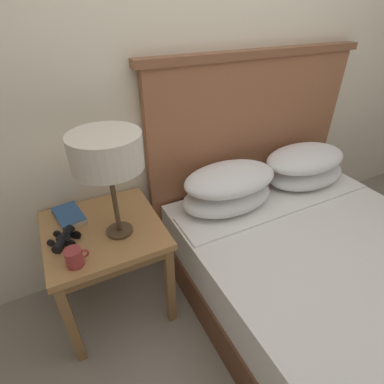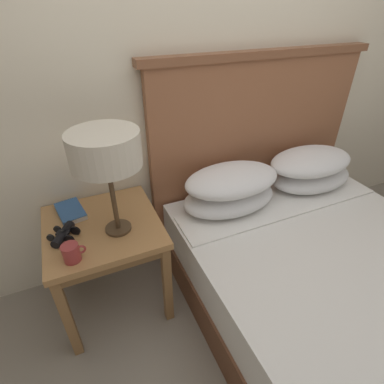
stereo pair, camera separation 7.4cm
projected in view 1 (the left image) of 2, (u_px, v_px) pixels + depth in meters
ground_plane at (270, 331)px, 1.69m from camera, size 20.00×20.00×0.00m
wall_back at (197, 58)px, 1.66m from camera, size 8.00×0.06×2.60m
nightstand at (105, 239)px, 1.58m from camera, size 0.58×0.58×0.59m
bed at (333, 273)px, 1.66m from camera, size 1.55×2.03×1.33m
table_lamp at (107, 153)px, 1.27m from camera, size 0.31×0.31×0.52m
book_on_nightstand at (69, 216)px, 1.59m from camera, size 0.16×0.23×0.03m
binoculars_pair at (64, 239)px, 1.43m from camera, size 0.16×0.16×0.05m
coffee_mug at (75, 257)px, 1.30m from camera, size 0.10×0.08×0.08m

